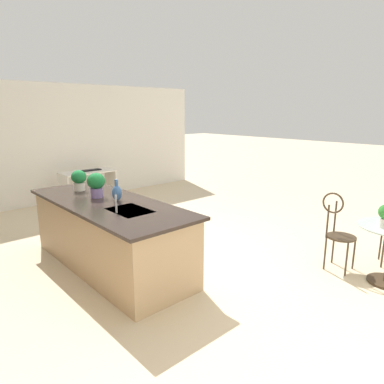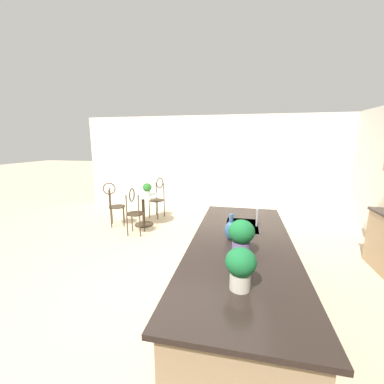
{
  "view_description": "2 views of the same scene",
  "coord_description": "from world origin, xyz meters",
  "px_view_note": "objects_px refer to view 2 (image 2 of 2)",
  "views": [
    {
      "loc": [
        -3.72,
        2.98,
        2.09
      ],
      "look_at": [
        -0.93,
        0.45,
        1.2
      ],
      "focal_mm": 32.23,
      "sensor_mm": 36.0,
      "label": 1
    },
    {
      "loc": [
        2.77,
        0.83,
        1.97
      ],
      "look_at": [
        -1.67,
        -0.1,
        1.03
      ],
      "focal_mm": 22.67,
      "sensor_mm": 36.0,
      "label": 2
    }
  ],
  "objects_px": {
    "chair_by_island": "(114,202)",
    "bistro_table": "(143,207)",
    "potted_plant_on_table": "(147,189)",
    "chair_near_window": "(158,196)",
    "vase_on_counter": "(231,230)",
    "chair_toward_desk": "(134,209)",
    "potted_plant_counter_far": "(241,266)",
    "potted_plant_counter_near": "(241,235)"
  },
  "relations": [
    {
      "from": "chair_by_island",
      "to": "potted_plant_counter_near",
      "type": "xyz_separation_m",
      "value": [
        2.87,
        2.95,
        0.54
      ]
    },
    {
      "from": "chair_by_island",
      "to": "potted_plant_on_table",
      "type": "bearing_deg",
      "value": 98.89
    },
    {
      "from": "chair_near_window",
      "to": "chair_toward_desk",
      "type": "height_order",
      "value": "same"
    },
    {
      "from": "chair_toward_desk",
      "to": "potted_plant_on_table",
      "type": "relative_size",
      "value": 3.58
    },
    {
      "from": "chair_by_island",
      "to": "bistro_table",
      "type": "bearing_deg",
      "value": 104.24
    },
    {
      "from": "bistro_table",
      "to": "chair_near_window",
      "type": "xyz_separation_m",
      "value": [
        -0.71,
        0.11,
        0.13
      ]
    },
    {
      "from": "bistro_table",
      "to": "potted_plant_counter_near",
      "type": "distance_m",
      "value": 3.87
    },
    {
      "from": "potted_plant_counter_near",
      "to": "chair_near_window",
      "type": "bearing_deg",
      "value": -149.83
    },
    {
      "from": "potted_plant_on_table",
      "to": "potted_plant_counter_near",
      "type": "bearing_deg",
      "value": 35.81
    },
    {
      "from": "potted_plant_counter_far",
      "to": "vase_on_counter",
      "type": "relative_size",
      "value": 1.08
    },
    {
      "from": "potted_plant_on_table",
      "to": "potted_plant_counter_near",
      "type": "xyz_separation_m",
      "value": [
        3.0,
        2.16,
        0.21
      ]
    },
    {
      "from": "chair_near_window",
      "to": "potted_plant_counter_near",
      "type": "height_order",
      "value": "potted_plant_counter_near"
    },
    {
      "from": "bistro_table",
      "to": "chair_toward_desk",
      "type": "bearing_deg",
      "value": 6.55
    },
    {
      "from": "chair_toward_desk",
      "to": "potted_plant_counter_near",
      "type": "relative_size",
      "value": 3.04
    },
    {
      "from": "potted_plant_counter_near",
      "to": "vase_on_counter",
      "type": "height_order",
      "value": "potted_plant_counter_near"
    },
    {
      "from": "potted_plant_counter_far",
      "to": "potted_plant_counter_near",
      "type": "bearing_deg",
      "value": -179.88
    },
    {
      "from": "chair_by_island",
      "to": "potted_plant_on_table",
      "type": "xyz_separation_m",
      "value": [
        -0.12,
        0.79,
        0.33
      ]
    },
    {
      "from": "chair_by_island",
      "to": "potted_plant_counter_far",
      "type": "distance_m",
      "value": 4.55
    },
    {
      "from": "chair_near_window",
      "to": "bistro_table",
      "type": "bearing_deg",
      "value": -9.05
    },
    {
      "from": "potted_plant_counter_near",
      "to": "potted_plant_counter_far",
      "type": "bearing_deg",
      "value": 0.12
    },
    {
      "from": "potted_plant_on_table",
      "to": "chair_near_window",
      "type": "bearing_deg",
      "value": -178.52
    },
    {
      "from": "chair_toward_desk",
      "to": "vase_on_counter",
      "type": "xyz_separation_m",
      "value": [
        2.05,
        2.11,
        0.46
      ]
    },
    {
      "from": "chair_toward_desk",
      "to": "potted_plant_counter_far",
      "type": "distance_m",
      "value": 3.73
    },
    {
      "from": "chair_near_window",
      "to": "vase_on_counter",
      "type": "height_order",
      "value": "vase_on_counter"
    },
    {
      "from": "chair_near_window",
      "to": "potted_plant_counter_far",
      "type": "bearing_deg",
      "value": 26.9
    },
    {
      "from": "chair_by_island",
      "to": "potted_plant_on_table",
      "type": "relative_size",
      "value": 3.58
    },
    {
      "from": "chair_near_window",
      "to": "vase_on_counter",
      "type": "distance_m",
      "value": 4.01
    },
    {
      "from": "chair_near_window",
      "to": "vase_on_counter",
      "type": "xyz_separation_m",
      "value": [
        3.4,
        2.07,
        0.46
      ]
    },
    {
      "from": "bistro_table",
      "to": "chair_toward_desk",
      "type": "height_order",
      "value": "chair_toward_desk"
    },
    {
      "from": "potted_plant_on_table",
      "to": "vase_on_counter",
      "type": "xyz_separation_m",
      "value": [
        2.65,
        2.05,
        0.12
      ]
    },
    {
      "from": "vase_on_counter",
      "to": "potted_plant_on_table",
      "type": "bearing_deg",
      "value": -142.25
    },
    {
      "from": "bistro_table",
      "to": "chair_by_island",
      "type": "xyz_separation_m",
      "value": [
        0.17,
        -0.66,
        0.13
      ]
    },
    {
      "from": "bistro_table",
      "to": "potted_plant_on_table",
      "type": "height_order",
      "value": "potted_plant_on_table"
    },
    {
      "from": "vase_on_counter",
      "to": "chair_near_window",
      "type": "bearing_deg",
      "value": -148.71
    },
    {
      "from": "chair_by_island",
      "to": "potted_plant_counter_far",
      "type": "relative_size",
      "value": 3.34
    },
    {
      "from": "potted_plant_counter_near",
      "to": "vase_on_counter",
      "type": "xyz_separation_m",
      "value": [
        -0.35,
        -0.11,
        -0.09
      ]
    },
    {
      "from": "chair_toward_desk",
      "to": "potted_plant_counter_far",
      "type": "relative_size",
      "value": 3.34
    },
    {
      "from": "potted_plant_counter_near",
      "to": "bistro_table",
      "type": "bearing_deg",
      "value": -142.94
    },
    {
      "from": "chair_by_island",
      "to": "vase_on_counter",
      "type": "height_order",
      "value": "vase_on_counter"
    },
    {
      "from": "chair_near_window",
      "to": "chair_by_island",
      "type": "bearing_deg",
      "value": -41.15
    },
    {
      "from": "chair_near_window",
      "to": "vase_on_counter",
      "type": "relative_size",
      "value": 3.62
    },
    {
      "from": "chair_by_island",
      "to": "potted_plant_counter_near",
      "type": "distance_m",
      "value": 4.16
    }
  ]
}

